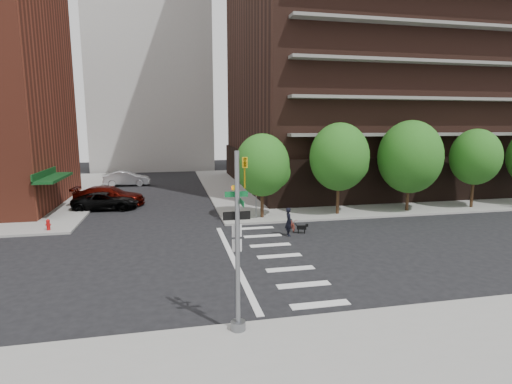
# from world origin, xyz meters

# --- Properties ---
(ground) EXTENTS (120.00, 120.00, 0.00)m
(ground) POSITION_xyz_m (0.00, 0.00, 0.00)
(ground) COLOR black
(ground) RESTS_ON ground
(sidewalk_ne) EXTENTS (39.00, 33.00, 0.15)m
(sidewalk_ne) POSITION_xyz_m (20.50, 23.50, 0.07)
(sidewalk_ne) COLOR gray
(sidewalk_ne) RESTS_ON ground
(crosswalk) EXTENTS (3.85, 13.00, 0.01)m
(crosswalk) POSITION_xyz_m (2.21, -0.00, 0.01)
(crosswalk) COLOR silver
(crosswalk) RESTS_ON ground
(tree_a) EXTENTS (4.00, 4.00, 5.90)m
(tree_a) POSITION_xyz_m (4.00, 8.50, 4.04)
(tree_a) COLOR #301E11
(tree_a) RESTS_ON sidewalk_ne
(tree_b) EXTENTS (4.50, 4.50, 6.65)m
(tree_b) POSITION_xyz_m (10.00, 8.50, 4.54)
(tree_b) COLOR #301E11
(tree_b) RESTS_ON sidewalk_ne
(tree_c) EXTENTS (5.00, 5.00, 6.80)m
(tree_c) POSITION_xyz_m (16.00, 8.50, 4.45)
(tree_c) COLOR #301E11
(tree_c) RESTS_ON sidewalk_ne
(tree_d) EXTENTS (4.00, 4.00, 6.20)m
(tree_d) POSITION_xyz_m (22.00, 8.50, 4.34)
(tree_d) COLOR #301E11
(tree_d) RESTS_ON sidewalk_ne
(traffic_signal) EXTENTS (0.90, 0.75, 6.00)m
(traffic_signal) POSITION_xyz_m (-0.47, -7.49, 2.70)
(traffic_signal) COLOR slate
(traffic_signal) RESTS_ON sidewalk_s
(pedestrian_signal) EXTENTS (2.18, 0.67, 2.60)m
(pedestrian_signal) POSITION_xyz_m (2.32, 7.92, 1.85)
(pedestrian_signal) COLOR slate
(pedestrian_signal) RESTS_ON sidewalk_ne
(fire_hydrant) EXTENTS (0.24, 0.24, 0.73)m
(fire_hydrant) POSITION_xyz_m (-10.50, 7.80, 0.55)
(fire_hydrant) COLOR #A50C0C
(fire_hydrant) RESTS_ON sidewalk_nw
(parked_car_black) EXTENTS (2.73, 5.37, 1.45)m
(parked_car_black) POSITION_xyz_m (-7.90, 14.49, 0.73)
(parked_car_black) COLOR black
(parked_car_black) RESTS_ON ground
(parked_car_maroon) EXTENTS (2.84, 6.11, 1.73)m
(parked_car_maroon) POSITION_xyz_m (-7.85, 16.14, 0.86)
(parked_car_maroon) COLOR #430703
(parked_car_maroon) RESTS_ON ground
(parked_car_silver) EXTENTS (1.94, 5.17, 1.69)m
(parked_car_silver) POSITION_xyz_m (-7.53, 27.90, 0.84)
(parked_car_silver) COLOR #A7A9AE
(parked_car_silver) RESTS_ON ground
(scooter) EXTENTS (0.74, 1.58, 0.80)m
(scooter) POSITION_xyz_m (5.28, 5.01, 0.40)
(scooter) COLOR #9A3729
(scooter) RESTS_ON ground
(dog_walker) EXTENTS (0.66, 0.44, 1.81)m
(dog_walker) POSITION_xyz_m (4.63, 3.75, 0.91)
(dog_walker) COLOR black
(dog_walker) RESTS_ON ground
(dog) EXTENTS (0.75, 0.36, 0.63)m
(dog) POSITION_xyz_m (5.65, 4.10, 0.39)
(dog) COLOR black
(dog) RESTS_ON ground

